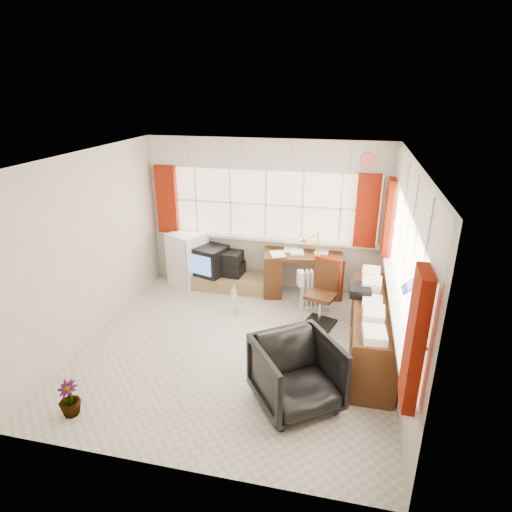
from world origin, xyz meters
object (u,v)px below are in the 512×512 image
at_px(desk, 303,271).
at_px(office_chair, 297,374).
at_px(radiator, 315,294).
at_px(crt_tv, 209,260).
at_px(task_chair, 324,290).
at_px(mini_fridge, 188,258).
at_px(tv_bench, 231,282).
at_px(desk_lamp, 318,239).
at_px(credenza, 372,329).

relative_size(desk, office_chair, 1.59).
distance_m(desk, radiator, 0.62).
distance_m(office_chair, radiator, 2.15).
height_order(office_chair, crt_tv, office_chair).
xyz_separation_m(task_chair, office_chair, (-0.15, -1.85, -0.13)).
bearing_deg(crt_tv, desk, 3.40).
bearing_deg(mini_fridge, tv_bench, -5.75).
bearing_deg(desk_lamp, tv_bench, 179.39).
bearing_deg(task_chair, tv_bench, 154.74).
height_order(radiator, crt_tv, crt_tv).
relative_size(desk, tv_bench, 0.97).
xyz_separation_m(desk_lamp, office_chair, (0.03, -2.60, -0.63)).
height_order(task_chair, crt_tv, task_chair).
xyz_separation_m(office_chair, mini_fridge, (-2.27, 2.70, 0.07)).
relative_size(radiator, credenza, 0.34).
bearing_deg(task_chair, crt_tv, 159.36).
relative_size(task_chair, credenza, 0.48).
relative_size(radiator, mini_fridge, 0.73).
height_order(office_chair, mini_fridge, mini_fridge).
height_order(desk_lamp, credenza, desk_lamp).
xyz_separation_m(crt_tv, mini_fridge, (-0.42, 0.09, -0.03)).
relative_size(desk_lamp, mini_fridge, 0.45).
distance_m(desk_lamp, mini_fridge, 2.31).
distance_m(credenza, tv_bench, 2.75).
xyz_separation_m(desk, desk_lamp, (0.23, -0.10, 0.61)).
distance_m(task_chair, mini_fridge, 2.56).
bearing_deg(crt_tv, tv_bench, 2.19).
relative_size(desk_lamp, tv_bench, 0.29).
bearing_deg(office_chair, desk_lamp, 55.54).
height_order(desk_lamp, tv_bench, desk_lamp).
distance_m(task_chair, crt_tv, 2.13).
xyz_separation_m(task_chair, crt_tv, (-1.99, 0.75, -0.02)).
xyz_separation_m(office_chair, credenza, (0.80, 1.10, 0.01)).
height_order(task_chair, credenza, task_chair).
bearing_deg(office_chair, desk, 60.34).
xyz_separation_m(desk, crt_tv, (-1.59, -0.09, 0.09)).
relative_size(crt_tv, mini_fridge, 0.72).
xyz_separation_m(desk, task_chair, (0.41, -0.85, 0.11)).
relative_size(desk, crt_tv, 2.06).
relative_size(desk_lamp, radiator, 0.61).
bearing_deg(desk_lamp, crt_tv, 179.96).
distance_m(task_chair, credenza, 1.01).
bearing_deg(task_chair, radiator, 116.54).
xyz_separation_m(desk, credenza, (1.06, -1.60, -0.01)).
xyz_separation_m(desk_lamp, credenza, (0.84, -1.50, -0.62)).
distance_m(radiator, mini_fridge, 2.34).
bearing_deg(mini_fridge, office_chair, -49.94).
relative_size(tv_bench, mini_fridge, 1.52).
relative_size(office_chair, tv_bench, 0.61).
height_order(desk, mini_fridge, mini_fridge).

